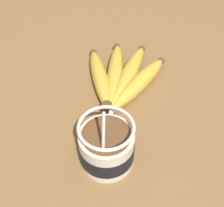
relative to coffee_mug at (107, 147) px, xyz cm
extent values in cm
cube|color=brown|center=(7.62, 1.49, -5.85)|extent=(122.15, 122.15, 3.93)
cylinder|color=beige|center=(-0.12, 0.00, -0.31)|extent=(9.29, 9.29, 7.14)
cylinder|color=black|center=(-0.12, 0.00, -0.66)|extent=(9.49, 9.49, 3.23)
torus|color=beige|center=(5.41, 0.00, 0.72)|extent=(5.33, 0.90, 5.33)
cylinder|color=brown|center=(-0.12, 0.00, 3.36)|extent=(8.09, 8.09, 0.40)
torus|color=beige|center=(-0.12, 0.00, 5.33)|extent=(9.29, 9.29, 0.60)
cylinder|color=silver|center=(-3.12, 0.00, 4.12)|extent=(3.24, 0.50, 13.11)
ellipsoid|color=silver|center=(-1.75, 0.00, -2.39)|extent=(3.00, 2.00, 0.80)
cylinder|color=#4C381E|center=(9.64, 1.01, -1.34)|extent=(2.00, 2.00, 3.00)
ellipsoid|color=gold|center=(18.78, -3.97, -2.13)|extent=(18.20, 12.10, 3.52)
sphere|color=#4C381E|center=(27.03, -8.48, -2.13)|extent=(1.58, 1.58, 1.58)
ellipsoid|color=gold|center=(20.77, -1.45, -2.13)|extent=(21.06, 7.90, 3.51)
sphere|color=#4C381E|center=(30.92, -3.69, -2.13)|extent=(1.58, 1.58, 1.58)
ellipsoid|color=gold|center=(20.90, 1.74, -2.20)|extent=(20.75, 4.69, 3.36)
sphere|color=#4C381E|center=(31.17, 2.41, -2.20)|extent=(1.51, 1.51, 1.51)
ellipsoid|color=gold|center=(19.27, 4.49, -2.22)|extent=(18.51, 9.42, 3.33)
sphere|color=#4C381E|center=(27.95, 7.64, -2.22)|extent=(1.50, 1.50, 1.50)
camera|label=1|loc=(-30.36, -5.30, 43.30)|focal=50.00mm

